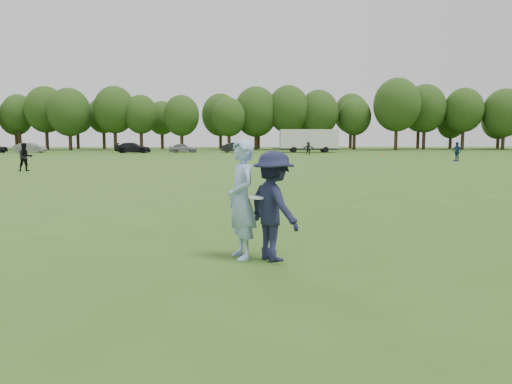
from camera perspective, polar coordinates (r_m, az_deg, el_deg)
The scene contains 14 objects.
ground at distance 9.29m, azimuth -6.43°, elevation -7.30°, with size 200.00×200.00×0.00m, color #305518.
thrower at distance 8.90m, azimuth -1.68°, elevation -0.89°, with size 0.78×0.51×2.13m, color #93B4E4.
defender at distance 8.78m, azimuth 2.02°, elevation -1.61°, with size 1.25×0.72×1.94m, color #191D39.
player_far_a at distance 34.87m, azimuth -24.88°, elevation 3.64°, with size 0.87×0.68×1.80m, color black.
player_far_b at distance 47.95m, azimuth 21.96°, elevation 4.31°, with size 1.02×0.42×1.74m, color navy.
player_far_d at distance 61.76m, azimuth 6.00°, elevation 5.02°, with size 1.48×0.47×1.59m, color #292929.
car_b at distance 74.96m, azimuth -24.41°, elevation 4.63°, with size 1.45×4.16×1.37m, color slate.
car_d at distance 69.78m, azimuth -13.89°, elevation 4.93°, with size 1.93×4.76×1.38m, color black.
car_e at distance 68.93m, azimuth -8.33°, elevation 5.00°, with size 1.54×3.82×1.30m, color gray.
car_f at distance 69.25m, azimuth -2.27°, elevation 5.10°, with size 1.46×4.18×1.38m, color black.
field_cone at distance 60.01m, azimuth 14.30°, elevation 4.20°, with size 0.28×0.28×0.30m, color #FF490D.
disc_in_play at distance 8.60m, azimuth 0.01°, elevation -0.63°, with size 0.32×0.32×0.05m.
cargo_trailer at distance 70.38m, azimuth 6.04°, elevation 5.97°, with size 9.00×2.75×3.20m.
treeline at distance 86.01m, azimuth -0.05°, elevation 9.06°, with size 130.35×18.39×11.74m.
Camera 1 is at (0.82, -8.99, 2.18)m, focal length 35.00 mm.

